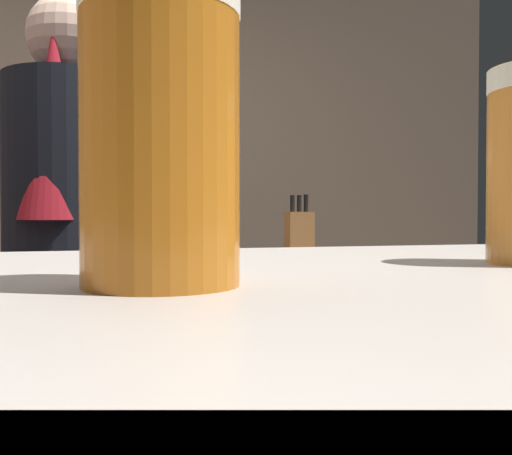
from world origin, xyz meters
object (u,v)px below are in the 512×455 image
at_px(bottle_hot_sauce, 130,181).
at_px(bottle_vinegar, 190,184).
at_px(knife_block, 299,236).
at_px(bartender, 70,262).
at_px(mixing_bowl, 12,267).
at_px(chefs_knife, 163,268).
at_px(bottle_olive_oil, 141,185).
at_px(pint_glass_near, 161,136).
at_px(bottle_soy, 177,187).

height_order(bottle_hot_sauce, bottle_vinegar, bottle_hot_sauce).
relative_size(knife_block, bottle_hot_sauce, 1.14).
xyz_separation_m(bartender, mixing_bowl, (-0.19, 0.34, -0.04)).
distance_m(chefs_knife, bottle_vinegar, 1.39).
xyz_separation_m(bartender, bottle_vinegar, (0.58, 1.72, 0.30)).
bearing_deg(bottle_olive_oil, bottle_hot_sauce, -125.15).
height_order(mixing_bowl, bottle_olive_oil, bottle_olive_oil).
distance_m(mixing_bowl, bottle_hot_sauce, 1.45).
height_order(mixing_bowl, bottle_vinegar, bottle_vinegar).
bearing_deg(bottle_olive_oil, chefs_knife, -90.74).
xyz_separation_m(bottle_vinegar, bottle_olive_oil, (-0.28, 0.06, -0.01)).
xyz_separation_m(chefs_knife, bottle_vinegar, (0.29, 1.31, 0.36)).
xyz_separation_m(chefs_knife, pint_glass_near, (-0.17, -1.71, 0.22)).
relative_size(knife_block, bottle_olive_oil, 1.33).
distance_m(bartender, bottle_olive_oil, 1.83).
bearing_deg(mixing_bowl, bottle_soy, 63.84).
bearing_deg(bottle_soy, bartender, -105.97).
relative_size(mixing_bowl, chefs_knife, 0.83).
height_order(chefs_knife, bottle_vinegar, bottle_vinegar).
distance_m(bottle_hot_sauce, bottle_soy, 0.28).
bearing_deg(pint_glass_near, mixing_bowl, 100.36).
xyz_separation_m(mixing_bowl, bottle_vinegar, (0.77, 1.37, 0.34)).
xyz_separation_m(knife_block, bottle_vinegar, (-0.25, 1.19, 0.26)).
bearing_deg(bottle_soy, pint_glass_near, -97.33).
bearing_deg(bottle_hot_sauce, bottle_soy, 14.89).
height_order(bottle_hot_sauce, bottle_soy, bottle_hot_sauce).
xyz_separation_m(knife_block, bottle_hot_sauce, (-0.59, 1.16, 0.27)).
xyz_separation_m(pint_glass_near, bottle_olive_oil, (0.19, 3.08, 0.13)).
distance_m(chefs_knife, bottle_soy, 1.41).
xyz_separation_m(mixing_bowl, bottle_hot_sauce, (0.42, 1.34, 0.35)).
bearing_deg(chefs_knife, bottle_soy, 79.71).
bearing_deg(pint_glass_near, chefs_knife, 84.22).
height_order(chefs_knife, bottle_soy, bottle_soy).
xyz_separation_m(mixing_bowl, chefs_knife, (0.47, 0.06, -0.02)).
distance_m(bartender, pint_glass_near, 1.32).
height_order(knife_block, bottle_hot_sauce, bottle_hot_sauce).
relative_size(pint_glass_near, bottle_vinegar, 0.65).
relative_size(knife_block, mixing_bowl, 1.34).
height_order(bartender, chefs_knife, bartender).
bearing_deg(knife_block, chefs_knife, -167.26).
xyz_separation_m(bottle_vinegar, bottle_soy, (-0.07, 0.04, -0.02)).
distance_m(bartender, bottle_hot_sauce, 1.73).
distance_m(knife_block, bottle_olive_oil, 1.38).
height_order(knife_block, pint_glass_near, pint_glass_near).
distance_m(bartender, knife_block, 0.98).
bearing_deg(mixing_bowl, bottle_olive_oil, 71.15).
height_order(bartender, knife_block, bartender).
bearing_deg(bartender, pint_glass_near, -155.37).
xyz_separation_m(pint_glass_near, bottle_hot_sauce, (0.12, 2.98, 0.15)).
xyz_separation_m(knife_block, pint_glass_near, (-0.71, -1.83, 0.12)).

